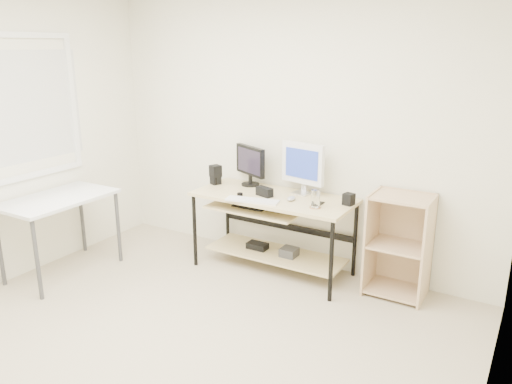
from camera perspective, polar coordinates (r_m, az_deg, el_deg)
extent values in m
cube|color=#BBAC90|center=(3.71, -11.20, -18.19)|extent=(4.00, 4.00, 0.01)
cube|color=white|center=(4.79, 4.06, 6.92)|extent=(4.00, 0.01, 2.60)
cube|color=white|center=(2.36, 26.08, -4.74)|extent=(0.01, 4.00, 2.60)
cube|color=white|center=(5.01, -24.88, 8.77)|extent=(0.01, 1.00, 1.20)
cube|color=beige|center=(4.62, 1.99, -0.60)|extent=(1.50, 0.65, 0.03)
cube|color=beige|center=(4.68, 0.07, -1.83)|extent=(0.90, 0.49, 0.02)
cube|color=beige|center=(4.86, 2.21, -7.06)|extent=(1.35, 0.46, 0.02)
cube|color=black|center=(4.70, -0.45, -1.55)|extent=(0.33, 0.22, 0.01)
cylinder|color=black|center=(4.54, 1.92, -2.22)|extent=(0.14, 0.01, 0.01)
cube|color=#3C3C3F|center=(4.78, 3.81, -6.86)|extent=(0.15, 0.15, 0.08)
cube|color=black|center=(4.94, 0.17, -6.17)|extent=(0.20, 0.12, 0.06)
cylinder|color=black|center=(4.89, -7.02, -4.40)|extent=(0.04, 0.04, 0.72)
cylinder|color=black|center=(5.32, -3.28, -2.56)|extent=(0.04, 0.04, 0.72)
cylinder|color=black|center=(4.23, 8.59, -7.88)|extent=(0.04, 0.04, 0.72)
cylinder|color=black|center=(4.72, 11.24, -5.37)|extent=(0.04, 0.04, 0.72)
cube|color=silver|center=(4.92, -21.74, -0.72)|extent=(0.60, 1.00, 0.03)
cylinder|color=#3C3C3F|center=(5.50, -19.26, -2.85)|extent=(0.04, 0.04, 0.72)
cylinder|color=#3C3C3F|center=(4.59, -23.74, -7.14)|extent=(0.04, 0.04, 0.72)
cylinder|color=#3C3C3F|center=(5.13, -15.47, -3.89)|extent=(0.04, 0.04, 0.72)
cube|color=#D1B083|center=(4.49, 13.02, -5.40)|extent=(0.02, 0.40, 0.90)
cube|color=#D1B083|center=(4.38, 19.01, -6.44)|extent=(0.02, 0.40, 0.90)
cube|color=#D1B083|center=(4.60, 16.60, -5.13)|extent=(0.50, 0.02, 0.90)
cube|color=#D1B083|center=(4.60, 15.57, -10.66)|extent=(0.46, 0.38, 0.02)
cube|color=#D1B083|center=(4.43, 15.97, -5.92)|extent=(0.46, 0.38, 0.02)
cube|color=#D1B083|center=(4.29, 16.42, -0.60)|extent=(0.46, 0.38, 0.02)
cylinder|color=black|center=(4.96, -0.65, 0.89)|extent=(0.18, 0.18, 0.02)
cylinder|color=black|center=(4.95, -0.65, 1.49)|extent=(0.04, 0.04, 0.09)
cube|color=black|center=(4.90, -0.66, 3.61)|extent=(0.41, 0.22, 0.29)
cube|color=black|center=(4.88, -0.82, 3.55)|extent=(0.33, 0.16, 0.23)
cube|color=silver|center=(4.69, 5.27, -0.12)|extent=(0.16, 0.14, 0.01)
cylinder|color=silver|center=(4.68, 5.29, 0.49)|extent=(0.04, 0.04, 0.09)
cube|color=silver|center=(4.62, 5.37, 3.29)|extent=(0.45, 0.13, 0.38)
cube|color=navy|center=(4.60, 5.23, 3.23)|extent=(0.38, 0.08, 0.30)
cube|color=silver|center=(4.45, -0.43, -0.97)|extent=(0.50, 0.23, 0.02)
ellipsoid|color=#AAAAAF|center=(4.48, 4.05, -0.74)|extent=(0.07, 0.11, 0.04)
cube|color=black|center=(4.59, 0.97, 0.03)|extent=(0.18, 0.12, 0.08)
cube|color=black|center=(5.01, -4.63, 1.34)|extent=(0.11, 0.11, 0.08)
cube|color=black|center=(4.98, -4.66, 2.41)|extent=(0.13, 0.13, 0.12)
cube|color=black|center=(4.41, 10.55, -0.82)|extent=(0.10, 0.10, 0.10)
cube|color=black|center=(4.99, -4.75, 1.84)|extent=(0.09, 0.07, 0.17)
cylinder|color=black|center=(4.62, -1.85, -0.26)|extent=(0.07, 0.07, 0.02)
cube|color=black|center=(4.41, 7.25, -1.31)|extent=(0.06, 0.11, 0.01)
cylinder|color=#9C6C46|center=(4.30, 6.78, -1.75)|extent=(0.12, 0.12, 0.01)
cylinder|color=white|center=(4.28, 6.81, -0.75)|extent=(0.09, 0.09, 0.15)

